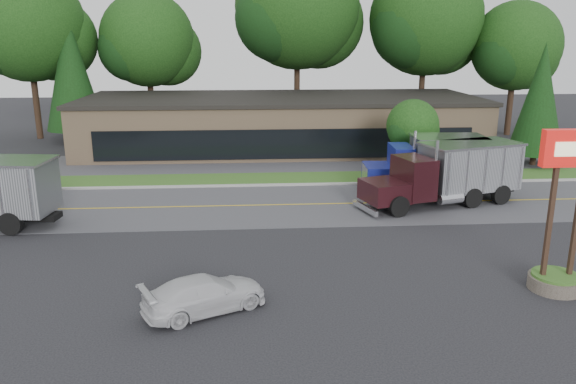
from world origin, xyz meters
name	(u,v)px	position (x,y,z in m)	size (l,w,h in m)	color
ground	(268,270)	(0.00, 0.00, 0.00)	(140.00, 140.00, 0.00)	#323237
road	(263,205)	(0.00, 9.00, 0.00)	(60.00, 8.00, 0.02)	#59595E
center_line	(263,205)	(0.00, 9.00, 0.00)	(60.00, 0.12, 0.01)	gold
curb	(261,186)	(0.00, 13.20, 0.00)	(60.00, 0.30, 0.12)	#9E9E99
grass_verge	(260,179)	(0.00, 15.00, 0.00)	(60.00, 3.40, 0.03)	#2D6121
far_parking	(259,163)	(0.00, 20.00, 0.00)	(60.00, 7.00, 0.02)	#59595E
strip_mall	(281,124)	(2.00, 26.00, 2.00)	(32.00, 12.00, 4.00)	tan
bilo_sign	(561,237)	(10.50, -2.50, 2.02)	(2.20, 1.90, 5.95)	#6B6054
tree_far_a	(30,30)	(-19.84, 32.13, 9.62)	(10.56, 9.94, 15.07)	#382619
tree_far_b	(149,44)	(-9.86, 34.11, 8.40)	(9.23, 8.69, 13.17)	#382619
tree_far_c	(299,13)	(4.19, 34.15, 11.27)	(12.38, 11.65, 17.65)	#382619
tree_far_d	(427,24)	(16.17, 33.13, 10.21)	(11.21, 10.55, 15.99)	#382619
tree_far_e	(516,50)	(24.13, 31.10, 7.87)	(8.65, 8.14, 12.33)	#382619
evergreen_left	(71,71)	(-16.00, 30.00, 6.20)	(4.97, 4.97, 11.29)	#382619
evergreen_right	(540,99)	(20.00, 18.00, 4.78)	(3.83, 3.83, 8.70)	#382619
tree_verge	(413,128)	(10.05, 15.04, 3.27)	(3.62, 3.40, 5.16)	#382619
dump_truck_blue	(431,162)	(10.13, 11.24, 1.80)	(7.21, 2.91, 3.36)	black
dump_truck_maroon	(450,172)	(10.40, 8.64, 1.81)	(9.47, 4.99, 3.36)	black
rally_car	(205,294)	(-2.25, -3.33, 0.62)	(1.73, 4.25, 1.23)	silver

